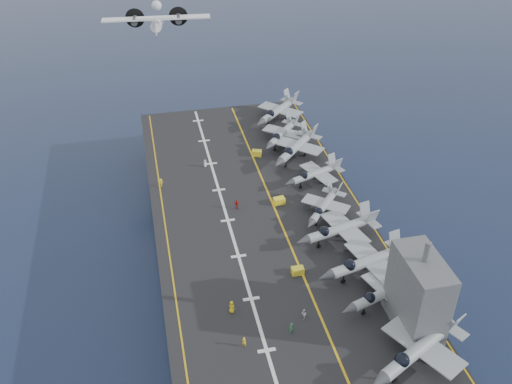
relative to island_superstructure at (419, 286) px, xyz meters
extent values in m
plane|color=#142135|center=(-15.00, 30.00, -17.90)|extent=(500.00, 500.00, 0.00)
cube|color=#56595E|center=(-15.00, 30.00, -12.90)|extent=(36.00, 90.00, 10.00)
cube|color=black|center=(-15.00, 30.00, -7.70)|extent=(38.00, 92.00, 0.40)
cube|color=gold|center=(-12.00, 30.00, -7.48)|extent=(0.35, 90.00, 0.02)
cube|color=silver|center=(-21.00, 30.00, -7.48)|extent=(0.50, 90.00, 0.02)
cube|color=gold|center=(-32.00, 30.00, -7.48)|extent=(0.25, 90.00, 0.02)
cube|color=gold|center=(3.50, 30.00, -7.48)|extent=(0.25, 90.00, 0.02)
imported|color=gold|center=(-24.30, 8.00, -6.48)|extent=(1.41, 1.46, 2.04)
imported|color=yellow|center=(-23.82, 1.38, -6.64)|extent=(1.21, 1.03, 1.71)
imported|color=yellow|center=(-31.67, 43.61, -6.65)|extent=(1.22, 1.06, 1.70)
imported|color=#B4150E|center=(-18.75, 33.26, -6.53)|extent=(1.32, 1.04, 1.94)
imported|color=white|center=(-22.29, 49.13, -6.71)|extent=(1.12, 0.94, 1.59)
imported|color=#29823A|center=(-16.95, 2.40, -6.60)|extent=(1.28, 1.26, 1.80)
imported|color=silver|center=(-14.49, 4.56, -6.65)|extent=(0.89, 1.15, 1.70)
camera|label=1|loc=(-33.52, -50.32, 53.08)|focal=40.00mm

